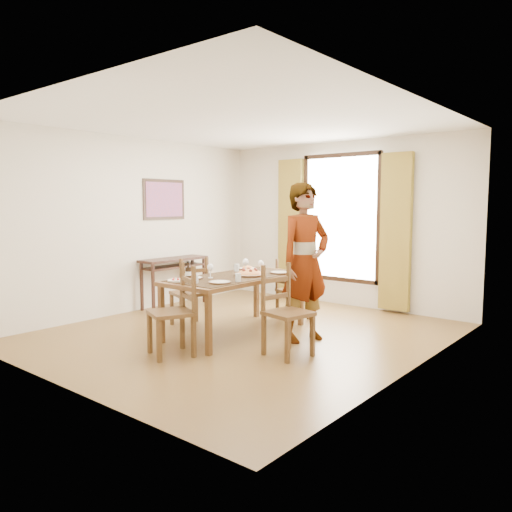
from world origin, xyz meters
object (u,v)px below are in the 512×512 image
Objects in this scene: dining_table at (236,281)px; pasta_platter at (250,272)px; console_table at (174,265)px; man at (305,262)px.

dining_table is 4.83× the size of pasta_platter.
dining_table is (1.94, -0.65, 0.01)m from console_table.
man is at bearing -7.07° from console_table.
console_table is at bearing 165.59° from pasta_platter.
console_table is 3.00× the size of pasta_platter.
console_table is 0.62× the size of man.
console_table is at bearing 99.48° from man.
man is at bearing 14.10° from pasta_platter.
console_table is at bearing 161.37° from dining_table.
man is 4.85× the size of pasta_platter.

